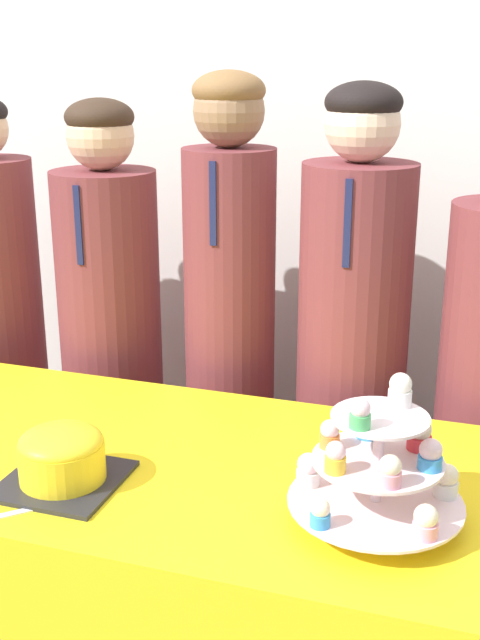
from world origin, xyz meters
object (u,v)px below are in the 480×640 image
at_px(student_1, 113,363).
at_px(student_2, 230,359).
at_px(student_3, 351,384).
at_px(cupcake_stand, 380,464).
at_px(student_0, 0,349).
at_px(round_cake, 62,456).

relative_size(student_1, student_2, 0.95).
bearing_deg(student_3, cupcake_stand, -75.86).
relative_size(student_0, student_2, 0.95).
relative_size(cupcake_stand, student_0, 0.22).
relative_size(cupcake_stand, student_1, 0.22).
distance_m(student_0, student_1, 0.40).
bearing_deg(student_3, student_2, -180.00).
xyz_separation_m(student_2, student_3, (0.36, 0.00, -0.03)).
height_order(student_1, student_3, student_3).
height_order(student_0, student_3, student_3).
height_order(student_2, student_3, student_2).
bearing_deg(student_1, student_3, 0.00).
height_order(round_cake, cupcake_stand, cupcake_stand).
height_order(round_cake, student_0, student_0).
distance_m(round_cake, student_1, 0.85).
bearing_deg(student_3, round_cake, -120.15).
relative_size(cupcake_stand, student_2, 0.21).
relative_size(student_1, student_3, 0.97).
height_order(cupcake_stand, student_1, student_1).
xyz_separation_m(student_0, student_2, (0.79, -0.00, 0.06)).
bearing_deg(student_0, round_cake, -48.81).
distance_m(round_cake, student_2, 0.80).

